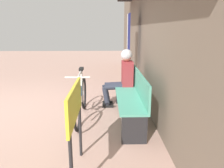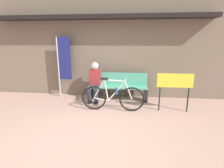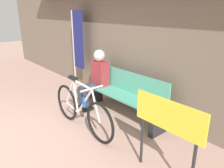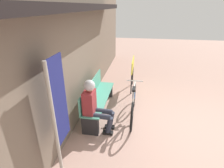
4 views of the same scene
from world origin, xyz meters
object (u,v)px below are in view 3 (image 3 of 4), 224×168
park_bench_near (124,96)px  person_seated (96,75)px  banner_pole (77,44)px  signboard (168,122)px  bicycle (82,110)px

park_bench_near → person_seated: (-0.71, -0.12, 0.28)m
person_seated → banner_pole: 1.20m
person_seated → signboard: size_ratio=1.17×
park_bench_near → bicycle: (-0.06, -0.91, -0.04)m
banner_pole → signboard: (3.30, -0.88, -0.42)m
person_seated → banner_pole: banner_pole is taller
park_bench_near → banner_pole: bearing=176.7°
bicycle → banner_pole: (-1.71, 1.01, 0.81)m
banner_pole → signboard: size_ratio=1.92×
park_bench_near → person_seated: person_seated is taller
bicycle → signboard: 1.64m
park_bench_near → person_seated: size_ratio=1.55×
bicycle → signboard: signboard is taller
signboard → person_seated: bearing=163.6°
park_bench_near → signboard: signboard is taller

